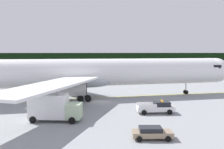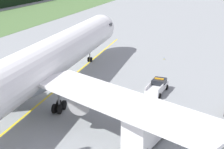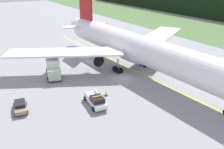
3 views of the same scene
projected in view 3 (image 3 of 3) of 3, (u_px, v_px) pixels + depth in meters
ground at (123, 77)px, 50.59m from camera, size 320.00×320.00×0.00m
taxiway_centerline_main at (142, 74)px, 52.25m from camera, size 81.26×3.95×0.01m
airliner at (140, 50)px, 50.97m from camera, size 61.09×48.58×14.93m
ops_pickup_truck at (95, 100)px, 39.62m from camera, size 5.77×2.69×1.94m
catering_truck at (53, 67)px, 50.53m from camera, size 7.24×4.09×3.80m
staff_car at (20, 106)px, 38.28m from camera, size 4.48×2.52×1.30m
apron_cone at (106, 94)px, 42.91m from camera, size 0.63×0.63×0.78m
taxiway_edge_light_west at (46, 53)px, 65.57m from camera, size 0.12×0.12×0.41m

